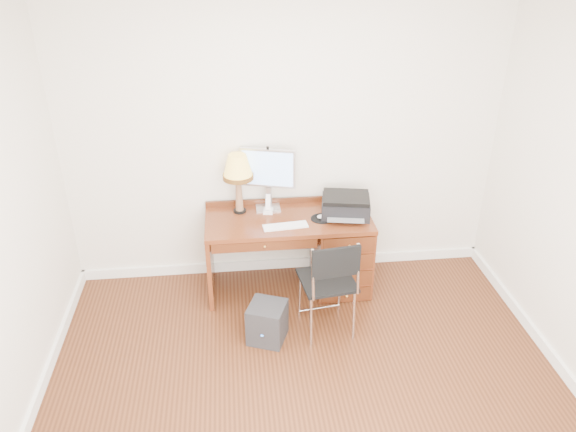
{
  "coord_description": "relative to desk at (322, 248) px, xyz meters",
  "views": [
    {
      "loc": [
        -0.49,
        -3.04,
        3.16
      ],
      "look_at": [
        -0.03,
        1.2,
        0.88
      ],
      "focal_mm": 35.0,
      "sensor_mm": 36.0,
      "label": 1
    }
  ],
  "objects": [
    {
      "name": "keyboard",
      "position": [
        -0.37,
        -0.16,
        0.34
      ],
      "size": [
        0.4,
        0.15,
        0.02
      ],
      "primitive_type": "cube",
      "rotation": [
        0.0,
        0.0,
        0.11
      ],
      "color": "white",
      "rests_on": "desk"
    },
    {
      "name": "equipment_box",
      "position": [
        -0.58,
        -0.74,
        -0.24
      ],
      "size": [
        0.38,
        0.38,
        0.34
      ],
      "primitive_type": "cube",
      "rotation": [
        0.0,
        0.0,
        -0.37
      ],
      "color": "black",
      "rests_on": "ground"
    },
    {
      "name": "pen_cup",
      "position": [
        0.12,
        0.18,
        0.39
      ],
      "size": [
        0.09,
        0.09,
        0.11
      ],
      "primitive_type": "cylinder",
      "color": "black",
      "rests_on": "desk"
    },
    {
      "name": "leg_lamp",
      "position": [
        -0.76,
        0.17,
        0.75
      ],
      "size": [
        0.28,
        0.28,
        0.56
      ],
      "color": "black",
      "rests_on": "desk"
    },
    {
      "name": "chair",
      "position": [
        -0.07,
        -0.71,
        0.15
      ],
      "size": [
        0.49,
        0.49,
        0.92
      ],
      "rotation": [
        0.0,
        0.0,
        0.13
      ],
      "color": "black",
      "rests_on": "ground"
    },
    {
      "name": "monitor",
      "position": [
        -0.49,
        0.23,
        0.7
      ],
      "size": [
        0.5,
        0.23,
        0.58
      ],
      "rotation": [
        0.0,
        0.0,
        -0.28
      ],
      "color": "silver",
      "rests_on": "desk"
    },
    {
      "name": "printer",
      "position": [
        0.2,
        0.01,
        0.43
      ],
      "size": [
        0.48,
        0.41,
        0.19
      ],
      "rotation": [
        0.0,
        0.0,
        -0.19
      ],
      "color": "black",
      "rests_on": "desk"
    },
    {
      "name": "phone",
      "position": [
        -0.5,
        0.12,
        0.39
      ],
      "size": [
        0.1,
        0.1,
        0.18
      ],
      "rotation": [
        0.0,
        0.0,
        -0.17
      ],
      "color": "white",
      "rests_on": "desk"
    },
    {
      "name": "ground",
      "position": [
        -0.32,
        -1.4,
        -0.41
      ],
      "size": [
        4.0,
        4.0,
        0.0
      ],
      "primitive_type": "plane",
      "color": "#3C1C0D",
      "rests_on": "ground"
    },
    {
      "name": "room_shell",
      "position": [
        -0.32,
        -0.77,
        -0.36
      ],
      "size": [
        4.0,
        4.0,
        4.0
      ],
      "color": "silver",
      "rests_on": "ground"
    },
    {
      "name": "mouse_pad",
      "position": [
        -0.02,
        -0.05,
        0.35
      ],
      "size": [
        0.2,
        0.2,
        0.04
      ],
      "color": "black",
      "rests_on": "desk"
    },
    {
      "name": "desk",
      "position": [
        0.0,
        0.0,
        0.0
      ],
      "size": [
        1.5,
        0.67,
        0.75
      ],
      "color": "maroon",
      "rests_on": "ground"
    }
  ]
}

